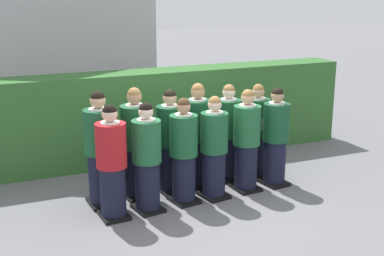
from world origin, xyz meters
TOP-DOWN VIEW (x-y plane):
  - ground_plane at (0.00, 0.00)m, footprint 60.00×60.00m
  - student_in_red_blazer at (-1.34, -0.11)m, footprint 0.42×0.52m
  - student_front_row_1 at (-0.83, -0.07)m, footprint 0.43×0.53m
  - student_front_row_2 at (-0.24, 0.01)m, footprint 0.43×0.50m
  - student_front_row_3 at (0.25, -0.00)m, footprint 0.43×0.53m
  - student_front_row_4 at (0.84, 0.08)m, footprint 0.42×0.48m
  - student_front_row_5 at (1.38, 0.10)m, footprint 0.43×0.53m
  - student_rear_row_0 at (-1.38, 0.40)m, footprint 0.44×0.54m
  - student_rear_row_1 at (-0.82, 0.47)m, footprint 0.44×0.55m
  - student_rear_row_2 at (-0.27, 0.48)m, footprint 0.42×0.49m
  - student_rear_row_3 at (0.21, 0.52)m, footprint 0.44×0.54m
  - student_rear_row_4 at (0.79, 0.61)m, footprint 0.42×0.52m
  - student_rear_row_5 at (1.33, 0.60)m, footprint 0.41×0.45m
  - hedge at (0.00, 2.15)m, footprint 7.66×0.70m

SIDE VIEW (x-z plane):
  - ground_plane at x=0.00m, z-range 0.00..0.00m
  - student_rear_row_5 at x=1.33m, z-range -0.04..1.53m
  - student_front_row_3 at x=0.25m, z-range -0.04..1.53m
  - student_front_row_2 at x=-0.24m, z-range -0.04..1.54m
  - student_front_row_1 at x=-0.83m, z-range -0.04..1.55m
  - student_front_row_5 at x=1.38m, z-range -0.04..1.55m
  - student_rear_row_4 at x=0.79m, z-range -0.04..1.56m
  - student_front_row_4 at x=0.84m, z-range -0.04..1.57m
  - student_in_red_blazer at x=-1.34m, z-range -0.04..1.57m
  - student_rear_row_2 at x=-0.27m, z-range -0.04..1.59m
  - student_rear_row_3 at x=0.21m, z-range -0.04..1.64m
  - student_rear_row_1 at x=-0.82m, z-range -0.04..1.66m
  - student_rear_row_0 at x=-1.38m, z-range -0.04..1.66m
  - hedge at x=0.00m, z-range 0.00..1.64m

